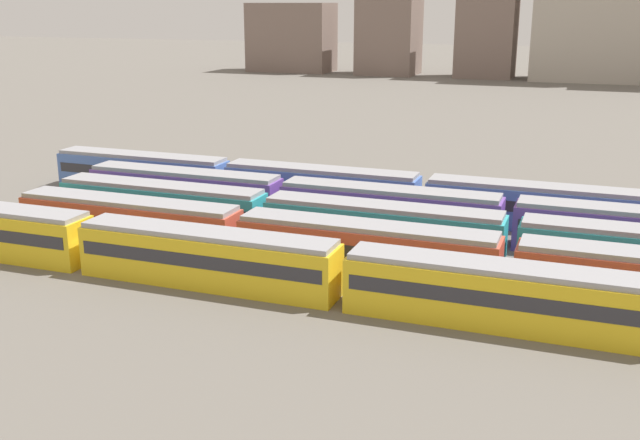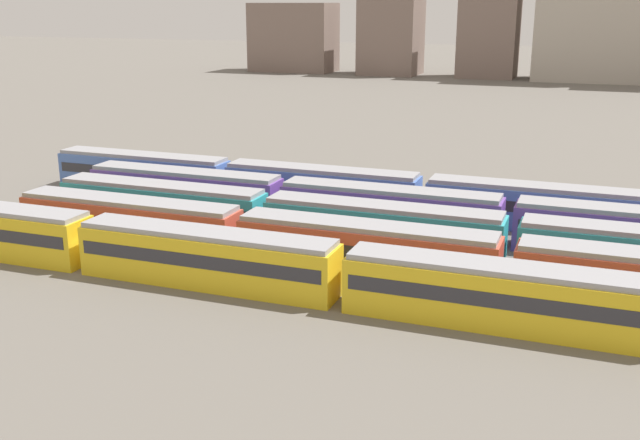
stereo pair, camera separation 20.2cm
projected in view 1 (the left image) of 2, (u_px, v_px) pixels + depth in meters
name	position (u px, v px, depth m)	size (l,w,h in m)	color
ground_plane	(180.00, 229.00, 61.72)	(600.00, 600.00, 0.00)	#666059
train_track_0	(343.00, 275.00, 45.91)	(74.70, 3.06, 3.75)	yellow
train_track_4	(321.00, 188.00, 67.69)	(55.80, 3.06, 3.75)	#4C70BC
distant_building_0	(292.00, 37.00, 204.21)	(22.42, 12.63, 18.21)	#7A665B
distant_building_1	(389.00, 31.00, 194.49)	(14.86, 14.03, 22.06)	#7A665B
distant_building_2	(487.00, 26.00, 185.62)	(14.09, 12.19, 25.48)	#7A665B
distant_building_3	(590.00, 4.00, 176.27)	(24.92, 15.53, 35.79)	#B2A899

